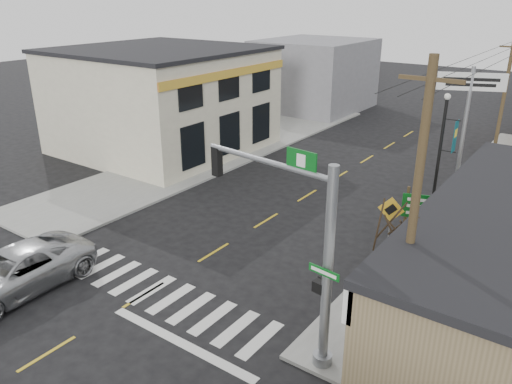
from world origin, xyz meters
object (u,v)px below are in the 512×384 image
Objects in this scene: dance_center_sign at (468,102)px; utility_pole_near at (412,225)px; utility_pole_far at (502,108)px; suv at (14,271)px; lamp_post at (442,145)px; guide_sign at (422,213)px; bare_tree at (401,217)px; traffic_signal_pole at (304,242)px; fire_hydrant at (401,256)px.

utility_pole_near reaches higher than dance_center_sign.
utility_pole_far is at bearing 95.01° from utility_pole_near.
dance_center_sign is at bearing 58.87° from suv.
utility_pole_near is at bearing -68.63° from lamp_post.
lamp_post is at bearing -97.44° from utility_pole_far.
dance_center_sign is (-0.48, 7.26, 3.36)m from guide_sign.
guide_sign is (11.29, 11.34, 1.17)m from suv.
bare_tree is 2.37m from utility_pole_near.
bare_tree is 0.60× the size of utility_pole_far.
guide_sign is 12.51m from utility_pole_far.
traffic_signal_pole is 7.76m from fire_hydrant.
bare_tree reaches higher than suv.
traffic_signal_pole reaches higher than guide_sign.
traffic_signal_pole is 20.64m from utility_pole_far.
dance_center_sign is 14.57m from utility_pole_near.
guide_sign is 0.41× the size of dance_center_sign.
utility_pole_far is (0.76, 5.05, -1.10)m from dance_center_sign.
dance_center_sign is at bearing 75.22° from guide_sign.
bare_tree reaches higher than guide_sign.
utility_pole_far is (11.58, 23.64, 3.43)m from suv.
traffic_signal_pole is 0.80× the size of utility_pole_far.
utility_pole_near reaches higher than lamp_post.
utility_pole_near is at bearing -64.43° from bare_tree.
suv is at bearing -152.77° from bare_tree.
utility_pole_near reaches higher than suv.
guide_sign is 0.36× the size of utility_pole_far.
suv is 2.04× the size of guide_sign.
suv is 0.73× the size of utility_pole_far.
lamp_post is 0.74× the size of utility_pole_far.
suv is 7.63× the size of fire_hydrant.
utility_pole_near is at bearing 32.01° from traffic_signal_pole.
traffic_signal_pole is 0.92× the size of dance_center_sign.
bare_tree is at bearing 70.74° from traffic_signal_pole.
guide_sign is 3.74× the size of fire_hydrant.
lamp_post is (-0.08, 13.22, -0.37)m from traffic_signal_pole.
guide_sign is 1.99m from fire_hydrant.
guide_sign is at bearing 91.83° from traffic_signal_pole.
fire_hydrant is 0.13× the size of lamp_post.
utility_pole_far is (1.06, 20.61, 0.30)m from traffic_signal_pole.
suv is 1.21× the size of bare_tree.
suv is 0.99× the size of lamp_post.
lamp_post is at bearing 102.95° from utility_pole_near.
dance_center_sign is at bearing 89.94° from lamp_post.
fire_hydrant is at bearing 92.41° from traffic_signal_pole.
guide_sign is 7.84m from utility_pole_near.
bare_tree is at bearing -74.92° from fire_hydrant.
fire_hydrant is 14.16m from utility_pole_far.
dance_center_sign is at bearing 96.10° from traffic_signal_pole.
lamp_post reaches higher than fire_hydrant.
lamp_post is at bearing 96.00° from fire_hydrant.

